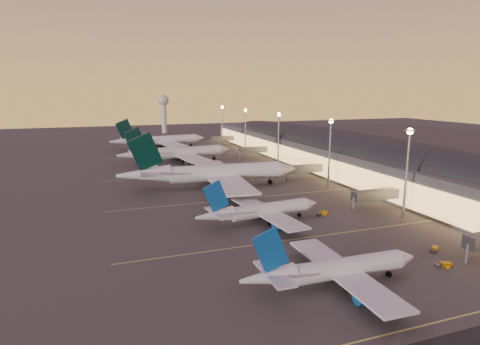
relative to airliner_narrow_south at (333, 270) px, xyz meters
name	(u,v)px	position (x,y,z in m)	size (l,w,h in m)	color
ground	(291,232)	(6.29, 29.17, -3.38)	(700.00, 700.00, 0.00)	#3C3A38
airliner_narrow_south	(333,270)	(0.00, 0.00, 0.00)	(36.53, 32.54, 13.08)	silver
airliner_narrow_north	(260,211)	(1.40, 38.65, 0.08)	(37.54, 33.69, 13.40)	silver
airliner_wide_near	(211,173)	(-0.23, 82.69, 2.22)	(68.07, 62.20, 21.77)	silver
airliner_wide_mid	(177,153)	(-1.74, 141.21, 1.52)	(59.49, 54.69, 19.05)	silver
airliner_wide_far	(160,140)	(-2.10, 196.02, 1.64)	(60.93, 55.98, 19.50)	silver
terminal_building	(339,149)	(68.13, 101.64, 5.40)	(56.35, 255.00, 17.46)	#49494E
light_masts	(298,134)	(42.29, 94.17, 14.17)	(2.20, 217.20, 25.90)	gray
radar_tower	(164,108)	(16.29, 289.17, 18.49)	(9.00, 9.00, 32.50)	silver
lane_markings	(239,195)	(6.29, 69.17, -3.37)	(90.00, 180.36, 0.00)	#D8C659
baggage_tug_a	(444,265)	(26.47, -0.61, -2.92)	(3.56, 1.91, 1.01)	orange
baggage_tug_b	(435,249)	(31.33, 6.69, -2.95)	(3.20, 2.92, 0.94)	orange
baggage_tug_c	(323,214)	(21.45, 38.87, -2.90)	(3.78, 2.25, 1.06)	orange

